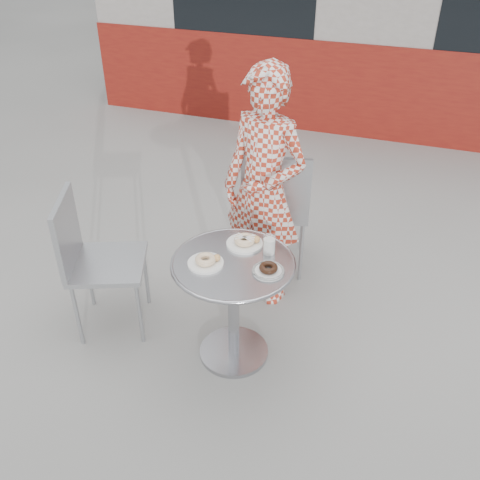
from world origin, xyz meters
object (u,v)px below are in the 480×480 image
(chair_left, at_px, (110,288))
(seated_person, at_px, (264,191))
(milk_cup, at_px, (269,245))
(plate_far, at_px, (245,242))
(bistro_table, at_px, (233,286))
(plate_near, at_px, (206,261))
(chair_far, at_px, (275,230))
(plate_checker, at_px, (268,270))

(chair_left, xyz_separation_m, seated_person, (0.79, 0.63, 0.50))
(seated_person, distance_m, milk_cup, 0.54)
(chair_left, bearing_deg, seated_person, -73.40)
(plate_far, bearing_deg, milk_cup, -12.96)
(bistro_table, distance_m, chair_left, 0.85)
(milk_cup, bearing_deg, plate_near, -143.96)
(chair_left, relative_size, milk_cup, 8.36)
(chair_far, bearing_deg, plate_near, 72.23)
(chair_left, relative_size, seated_person, 0.58)
(chair_left, height_order, plate_far, chair_left)
(plate_far, relative_size, plate_checker, 1.20)
(plate_near, height_order, milk_cup, milk_cup)
(milk_cup, bearing_deg, plate_checker, -74.45)
(bistro_table, xyz_separation_m, plate_far, (0.01, 0.17, 0.19))
(chair_far, xyz_separation_m, milk_cup, (0.19, -0.83, 0.44))
(seated_person, relative_size, plate_near, 8.13)
(bistro_table, bearing_deg, seated_person, 92.47)
(chair_left, xyz_separation_m, plate_far, (0.83, 0.16, 0.42))
(bistro_table, height_order, seated_person, seated_person)
(seated_person, distance_m, plate_near, 0.72)
(bistro_table, height_order, milk_cup, milk_cup)
(seated_person, distance_m, plate_far, 0.47)
(bistro_table, height_order, plate_far, plate_far)
(bistro_table, height_order, plate_near, plate_near)
(chair_far, relative_size, plate_near, 4.94)
(chair_far, height_order, plate_near, chair_far)
(chair_far, xyz_separation_m, plate_checker, (0.24, -1.00, 0.40))
(plate_far, distance_m, plate_checker, 0.28)
(seated_person, bearing_deg, chair_far, 107.42)
(plate_near, relative_size, milk_cup, 1.76)
(chair_far, distance_m, milk_cup, 0.96)
(plate_far, height_order, milk_cup, milk_cup)
(plate_far, xyz_separation_m, plate_checker, (0.19, -0.20, -0.01))
(chair_far, xyz_separation_m, seated_person, (0.01, -0.33, 0.49))
(plate_near, relative_size, plate_checker, 1.13)
(bistro_table, xyz_separation_m, plate_near, (-0.13, -0.07, 0.19))
(plate_near, bearing_deg, milk_cup, 36.04)
(plate_far, relative_size, milk_cup, 1.88)
(chair_left, height_order, plate_near, chair_left)
(milk_cup, bearing_deg, seated_person, 110.26)
(bistro_table, bearing_deg, plate_far, 87.12)
(chair_far, distance_m, plate_checker, 1.10)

